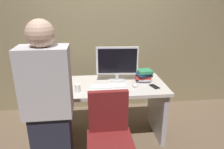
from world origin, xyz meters
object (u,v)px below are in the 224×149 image
object	(u,v)px
desk	(112,101)
person_at_desk	(50,114)
office_chair	(110,144)
cell_phone	(154,86)
book_stack	(144,75)
monitor	(117,62)
mouse	(135,85)
cup_near_keyboard	(78,88)
keyboard	(109,86)

from	to	relation	value
desk	person_at_desk	distance (m)	1.08
desk	office_chair	size ratio (longest dim) A/B	1.45
desk	cell_phone	bearing A→B (deg)	-15.14
office_chair	book_stack	bearing A→B (deg)	56.24
monitor	person_at_desk	bearing A→B (deg)	-127.46
person_at_desk	office_chair	bearing A→B (deg)	7.61
cell_phone	office_chair	bearing A→B (deg)	-155.12
mouse	person_at_desk	bearing A→B (deg)	-141.72
office_chair	monitor	world-z (taller)	monitor
monitor	book_stack	size ratio (longest dim) A/B	2.49
desk	book_stack	world-z (taller)	book_stack
mouse	cup_near_keyboard	bearing A→B (deg)	-172.46
person_at_desk	monitor	xyz separation A→B (m)	(0.71, 0.93, 0.17)
monitor	mouse	world-z (taller)	monitor
desk	cell_phone	xyz separation A→B (m)	(0.52, -0.14, 0.24)
cup_near_keyboard	desk	bearing A→B (deg)	24.55
cup_near_keyboard	mouse	bearing A→B (deg)	7.54
office_chair	cell_phone	bearing A→B (deg)	44.39
monitor	cup_near_keyboard	distance (m)	0.63
person_at_desk	keyboard	distance (m)	0.94
office_chair	keyboard	world-z (taller)	office_chair
monitor	mouse	size ratio (longest dim) A/B	5.41
cell_phone	keyboard	bearing A→B (deg)	154.60
desk	keyboard	size ratio (longest dim) A/B	3.17
desk	monitor	world-z (taller)	monitor
office_chair	mouse	bearing A→B (deg)	59.46
cup_near_keyboard	book_stack	world-z (taller)	book_stack
desk	cup_near_keyboard	bearing A→B (deg)	-155.45
keyboard	cell_phone	bearing A→B (deg)	-5.37
mouse	cup_near_keyboard	world-z (taller)	cup_near_keyboard
desk	cup_near_keyboard	world-z (taller)	cup_near_keyboard
office_chair	book_stack	distance (m)	1.04
person_at_desk	cell_phone	world-z (taller)	person_at_desk
book_stack	cell_phone	size ratio (longest dim) A/B	1.51
cup_near_keyboard	person_at_desk	bearing A→B (deg)	-108.57
keyboard	person_at_desk	bearing A→B (deg)	-128.32
office_chair	monitor	xyz separation A→B (m)	(0.19, 0.86, 0.58)
office_chair	cell_phone	size ratio (longest dim) A/B	6.53
office_chair	person_at_desk	xyz separation A→B (m)	(-0.53, -0.07, 0.41)
keyboard	cup_near_keyboard	distance (m)	0.40
office_chair	mouse	size ratio (longest dim) A/B	9.40
keyboard	cup_near_keyboard	world-z (taller)	cup_near_keyboard
mouse	book_stack	xyz separation A→B (m)	(0.15, 0.15, 0.07)
mouse	keyboard	bearing A→B (deg)	177.20
desk	office_chair	xyz separation A→B (m)	(-0.10, -0.74, -0.09)
monitor	desk	bearing A→B (deg)	-126.59
cup_near_keyboard	cell_phone	distance (m)	0.94
keyboard	office_chair	bearing A→B (deg)	-94.91
desk	keyboard	distance (m)	0.27
desk	mouse	distance (m)	0.39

